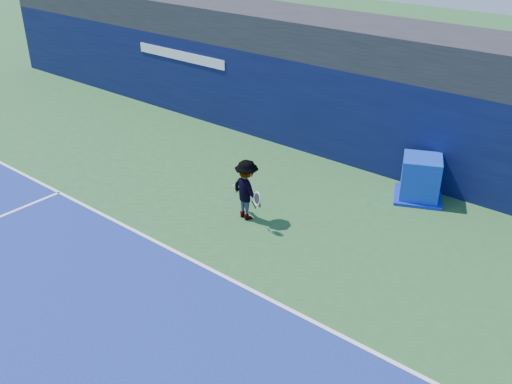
% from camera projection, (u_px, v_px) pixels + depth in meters
% --- Properties ---
extents(ground, '(80.00, 80.00, 0.00)m').
position_uv_depth(ground, '(72.00, 316.00, 11.75)').
color(ground, '#285A2A').
rests_on(ground, ground).
extents(baseline, '(24.00, 0.10, 0.01)m').
position_uv_depth(baseline, '(178.00, 253.00, 13.80)').
color(baseline, white).
rests_on(baseline, ground).
extents(stadium_band, '(36.00, 3.00, 1.20)m').
position_uv_depth(stadium_band, '(367.00, 42.00, 17.97)').
color(stadium_band, black).
rests_on(stadium_band, back_wall_assembly).
extents(back_wall_assembly, '(36.00, 1.03, 3.00)m').
position_uv_depth(back_wall_assembly, '(346.00, 114.00, 18.25)').
color(back_wall_assembly, '#0A1038').
rests_on(back_wall_assembly, ground).
extents(equipment_cart, '(1.73, 1.73, 1.26)m').
position_uv_depth(equipment_cart, '(420.00, 180.00, 16.08)').
color(equipment_cart, '#0D30BC').
rests_on(equipment_cart, ground).
extents(tennis_player, '(1.34, 0.86, 1.67)m').
position_uv_depth(tennis_player, '(247.00, 190.00, 14.96)').
color(tennis_player, white).
rests_on(tennis_player, ground).
extents(tennis_ball, '(0.06, 0.06, 0.06)m').
position_uv_depth(tennis_ball, '(234.00, 186.00, 15.40)').
color(tennis_ball, '#C2E519').
rests_on(tennis_ball, ground).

